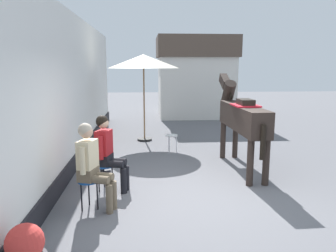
{
  "coord_description": "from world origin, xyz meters",
  "views": [
    {
      "loc": [
        -0.87,
        -5.34,
        2.25
      ],
      "look_at": [
        -0.4,
        1.2,
        1.05
      ],
      "focal_mm": 35.24,
      "sensor_mm": 36.0,
      "label": 1
    }
  ],
  "objects_px": {
    "saddled_horse_center": "(241,117)",
    "satchel_bag": "(105,173)",
    "seated_visitor_far": "(107,149)",
    "flower_planter_near": "(26,252)",
    "cafe_parasol": "(144,62)",
    "seated_visitor_near": "(92,162)",
    "spare_stool_white": "(171,137)"
  },
  "relations": [
    {
      "from": "flower_planter_near",
      "to": "cafe_parasol",
      "type": "distance_m",
      "value": 7.05
    },
    {
      "from": "satchel_bag",
      "to": "flower_planter_near",
      "type": "bearing_deg",
      "value": -36.19
    },
    {
      "from": "spare_stool_white",
      "to": "satchel_bag",
      "type": "relative_size",
      "value": 1.64
    },
    {
      "from": "saddled_horse_center",
      "to": "spare_stool_white",
      "type": "distance_m",
      "value": 2.19
    },
    {
      "from": "saddled_horse_center",
      "to": "satchel_bag",
      "type": "xyz_separation_m",
      "value": [
        -2.91,
        -0.48,
        -1.06
      ]
    },
    {
      "from": "flower_planter_near",
      "to": "saddled_horse_center",
      "type": "bearing_deg",
      "value": 47.77
    },
    {
      "from": "seated_visitor_far",
      "to": "saddled_horse_center",
      "type": "distance_m",
      "value": 3.03
    },
    {
      "from": "cafe_parasol",
      "to": "saddled_horse_center",
      "type": "bearing_deg",
      "value": -54.22
    },
    {
      "from": "seated_visitor_near",
      "to": "spare_stool_white",
      "type": "relative_size",
      "value": 3.02
    },
    {
      "from": "seated_visitor_near",
      "to": "saddled_horse_center",
      "type": "height_order",
      "value": "saddled_horse_center"
    },
    {
      "from": "seated_visitor_far",
      "to": "saddled_horse_center",
      "type": "bearing_deg",
      "value": 22.5
    },
    {
      "from": "saddled_horse_center",
      "to": "spare_stool_white",
      "type": "height_order",
      "value": "saddled_horse_center"
    },
    {
      "from": "flower_planter_near",
      "to": "seated_visitor_near",
      "type": "bearing_deg",
      "value": 76.31
    },
    {
      "from": "seated_visitor_near",
      "to": "cafe_parasol",
      "type": "height_order",
      "value": "cafe_parasol"
    },
    {
      "from": "flower_planter_near",
      "to": "spare_stool_white",
      "type": "relative_size",
      "value": 1.39
    },
    {
      "from": "seated_visitor_far",
      "to": "flower_planter_near",
      "type": "bearing_deg",
      "value": -102.96
    },
    {
      "from": "cafe_parasol",
      "to": "satchel_bag",
      "type": "distance_m",
      "value": 4.17
    },
    {
      "from": "seated_visitor_far",
      "to": "satchel_bag",
      "type": "xyz_separation_m",
      "value": [
        -0.13,
        0.67,
        -0.68
      ]
    },
    {
      "from": "spare_stool_white",
      "to": "flower_planter_near",
      "type": "bearing_deg",
      "value": -110.64
    },
    {
      "from": "flower_planter_near",
      "to": "spare_stool_white",
      "type": "bearing_deg",
      "value": 69.36
    },
    {
      "from": "cafe_parasol",
      "to": "seated_visitor_near",
      "type": "bearing_deg",
      "value": -99.57
    },
    {
      "from": "flower_planter_near",
      "to": "cafe_parasol",
      "type": "bearing_deg",
      "value": 79.32
    },
    {
      "from": "seated_visitor_near",
      "to": "satchel_bag",
      "type": "xyz_separation_m",
      "value": [
        0.02,
        1.46,
        -0.68
      ]
    },
    {
      "from": "seated_visitor_far",
      "to": "flower_planter_near",
      "type": "xyz_separation_m",
      "value": [
        -0.59,
        -2.55,
        -0.44
      ]
    },
    {
      "from": "saddled_horse_center",
      "to": "satchel_bag",
      "type": "distance_m",
      "value": 3.13
    },
    {
      "from": "saddled_horse_center",
      "to": "flower_planter_near",
      "type": "relative_size",
      "value": 4.68
    },
    {
      "from": "cafe_parasol",
      "to": "flower_planter_near",
      "type": "bearing_deg",
      "value": -100.68
    },
    {
      "from": "cafe_parasol",
      "to": "satchel_bag",
      "type": "relative_size",
      "value": 9.21
    },
    {
      "from": "seated_visitor_near",
      "to": "satchel_bag",
      "type": "height_order",
      "value": "seated_visitor_near"
    },
    {
      "from": "seated_visitor_near",
      "to": "satchel_bag",
      "type": "distance_m",
      "value": 1.61
    },
    {
      "from": "spare_stool_white",
      "to": "seated_visitor_far",
      "type": "bearing_deg",
      "value": -117.37
    },
    {
      "from": "seated_visitor_near",
      "to": "saddled_horse_center",
      "type": "bearing_deg",
      "value": 33.54
    }
  ]
}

